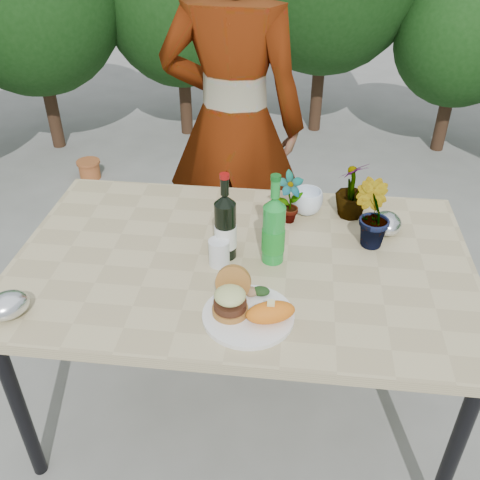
# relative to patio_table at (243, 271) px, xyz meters

# --- Properties ---
(ground) EXTENTS (80.00, 80.00, 0.00)m
(ground) POSITION_rel_patio_table_xyz_m (0.00, 0.00, -0.69)
(ground) COLOR slate
(ground) RESTS_ON ground
(patio_table) EXTENTS (1.60, 1.00, 0.75)m
(patio_table) POSITION_rel_patio_table_xyz_m (0.00, 0.00, 0.00)
(patio_table) COLOR tan
(patio_table) RESTS_ON ground
(shrub_hedge) EXTENTS (7.00, 5.12, 2.34)m
(shrub_hedge) POSITION_rel_patio_table_xyz_m (0.05, 1.67, 0.49)
(shrub_hedge) COLOR #382316
(shrub_hedge) RESTS_ON ground
(dinner_plate) EXTENTS (0.28, 0.28, 0.01)m
(dinner_plate) POSITION_rel_patio_table_xyz_m (0.05, -0.30, 0.06)
(dinner_plate) COLOR white
(dinner_plate) RESTS_ON patio_table
(burger_stack) EXTENTS (0.11, 0.16, 0.11)m
(burger_stack) POSITION_rel_patio_table_xyz_m (-0.00, -0.28, 0.12)
(burger_stack) COLOR #B7722D
(burger_stack) RESTS_ON dinner_plate
(sweet_potato) EXTENTS (0.17, 0.12, 0.06)m
(sweet_potato) POSITION_rel_patio_table_xyz_m (0.12, -0.32, 0.10)
(sweet_potato) COLOR orange
(sweet_potato) RESTS_ON dinner_plate
(grilled_veg) EXTENTS (0.08, 0.05, 0.03)m
(grilled_veg) POSITION_rel_patio_table_xyz_m (0.07, -0.21, 0.09)
(grilled_veg) COLOR olive
(grilled_veg) RESTS_ON dinner_plate
(wine_bottle) EXTENTS (0.08, 0.08, 0.32)m
(wine_bottle) POSITION_rel_patio_table_xyz_m (-0.06, 0.01, 0.18)
(wine_bottle) COLOR black
(wine_bottle) RESTS_ON patio_table
(sparkling_water) EXTENTS (0.08, 0.08, 0.33)m
(sparkling_water) POSITION_rel_patio_table_xyz_m (0.10, 0.00, 0.18)
(sparkling_water) COLOR #198E2F
(sparkling_water) RESTS_ON patio_table
(plastic_cup) EXTENTS (0.07, 0.07, 0.09)m
(plastic_cup) POSITION_rel_patio_table_xyz_m (-0.08, -0.04, 0.10)
(plastic_cup) COLOR silver
(plastic_cup) RESTS_ON patio_table
(seedling_left) EXTENTS (0.13, 0.11, 0.21)m
(seedling_left) POSITION_rel_patio_table_xyz_m (0.15, 0.26, 0.16)
(seedling_left) COLOR #286121
(seedling_left) RESTS_ON patio_table
(seedling_mid) EXTENTS (0.17, 0.17, 0.25)m
(seedling_mid) POSITION_rel_patio_table_xyz_m (0.44, 0.14, 0.18)
(seedling_mid) COLOR #2A561D
(seedling_mid) RESTS_ON patio_table
(seedling_right) EXTENTS (0.18, 0.18, 0.23)m
(seedling_right) POSITION_rel_patio_table_xyz_m (0.39, 0.33, 0.17)
(seedling_right) COLOR #2B571D
(seedling_right) RESTS_ON patio_table
(blue_bowl) EXTENTS (0.16, 0.16, 0.10)m
(blue_bowl) POSITION_rel_patio_table_xyz_m (0.22, 0.33, 0.11)
(blue_bowl) COLOR white
(blue_bowl) RESTS_ON patio_table
(foil_packet_left) EXTENTS (0.17, 0.17, 0.08)m
(foil_packet_left) POSITION_rel_patio_table_xyz_m (-0.67, -0.38, 0.10)
(foil_packet_left) COLOR silver
(foil_packet_left) RESTS_ON patio_table
(foil_packet_right) EXTENTS (0.11, 0.13, 0.08)m
(foil_packet_right) POSITION_rel_patio_table_xyz_m (0.52, 0.23, 0.10)
(foil_packet_right) COLOR silver
(foil_packet_right) RESTS_ON patio_table
(person) EXTENTS (0.70, 0.48, 1.83)m
(person) POSITION_rel_patio_table_xyz_m (-0.13, 0.79, 0.22)
(person) COLOR #A37051
(person) RESTS_ON ground
(terracotta_pot) EXTENTS (0.17, 0.17, 0.14)m
(terracotta_pot) POSITION_rel_patio_table_xyz_m (-1.35, 1.88, -0.62)
(terracotta_pot) COLOR #AC592C
(terracotta_pot) RESTS_ON ground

